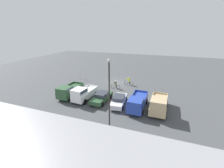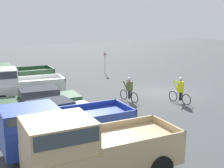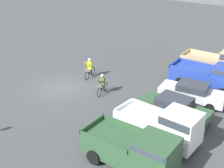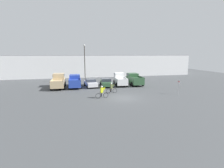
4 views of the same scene
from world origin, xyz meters
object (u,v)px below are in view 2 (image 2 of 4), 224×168
sedan_0 (50,115)px  cyclist_0 (129,89)px  pickup_truck_2 (18,85)px  cyclist_1 (180,90)px  pickup_truck_1 (61,127)px  pickup_truck_3 (14,78)px  pickup_truck_0 (90,148)px  fire_lane_sign (105,60)px  sedan_1 (39,100)px

sedan_0 → cyclist_0: cyclist_0 is taller
pickup_truck_2 → cyclist_1: (-5.07, -9.18, -0.31)m
pickup_truck_2 → cyclist_0: size_ratio=2.88×
pickup_truck_1 → pickup_truck_2: pickup_truck_2 is taller
pickup_truck_1 → cyclist_0: pickup_truck_1 is taller
pickup_truck_3 → cyclist_0: pickup_truck_3 is taller
pickup_truck_1 → cyclist_1: pickup_truck_1 is taller
pickup_truck_0 → fire_lane_sign: 19.85m
pickup_truck_3 → pickup_truck_2: bearing=173.4°
fire_lane_sign → pickup_truck_0: bearing=151.9°
pickup_truck_1 → pickup_truck_3: (11.20, -0.28, 0.02)m
pickup_truck_2 → cyclist_1: bearing=-118.9°
pickup_truck_0 → cyclist_0: (8.09, -6.40, -0.43)m
pickup_truck_0 → pickup_truck_1: bearing=1.8°
sedan_1 → cyclist_0: size_ratio=2.73×
sedan_1 → fire_lane_sign: bearing=-44.1°
pickup_truck_0 → cyclist_0: bearing=-38.4°
sedan_1 → pickup_truck_1: bearing=174.0°
pickup_truck_1 → fire_lane_sign: size_ratio=2.49×
sedan_0 → cyclist_1: size_ratio=2.65×
pickup_truck_0 → fire_lane_sign: (17.51, -9.34, 0.10)m
sedan_1 → fire_lane_sign: size_ratio=2.19×
pickup_truck_2 → fire_lane_sign: pickup_truck_2 is taller
pickup_truck_2 → fire_lane_sign: 11.36m
cyclist_0 → cyclist_1: bearing=-125.9°
sedan_0 → cyclist_1: cyclist_1 is taller
cyclist_1 → pickup_truck_1: bearing=110.2°
pickup_truck_0 → pickup_truck_3: size_ratio=1.10×
sedan_0 → pickup_truck_3: pickup_truck_3 is taller
pickup_truck_3 → cyclist_1: pickup_truck_3 is taller
sedan_0 → sedan_1: (2.80, -0.18, 0.03)m
sedan_0 → pickup_truck_3: bearing=0.8°
cyclist_0 → fire_lane_sign: 9.88m
pickup_truck_3 → cyclist_0: size_ratio=2.81×
pickup_truck_0 → pickup_truck_2: 11.23m
pickup_truck_2 → pickup_truck_3: bearing=-6.6°
cyclist_0 → fire_lane_sign: (9.42, -2.94, 0.52)m
pickup_truck_1 → cyclist_0: size_ratio=3.10×
cyclist_1 → pickup_truck_3: bearing=48.5°
pickup_truck_1 → cyclist_0: (5.29, -6.49, -0.27)m
pickup_truck_1 → fire_lane_sign: fire_lane_sign is taller
pickup_truck_3 → fire_lane_sign: (3.51, -9.15, 0.23)m
sedan_0 → sedan_1: 2.81m
sedan_1 → cyclist_0: bearing=-92.9°
sedan_1 → cyclist_1: size_ratio=2.68×
cyclist_1 → fire_lane_sign: fire_lane_sign is taller
sedan_1 → pickup_truck_3: bearing=3.1°
pickup_truck_2 → pickup_truck_3: pickup_truck_2 is taller
pickup_truck_2 → cyclist_0: (-3.14, -6.53, -0.35)m
pickup_truck_0 → cyclist_0: size_ratio=3.08×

